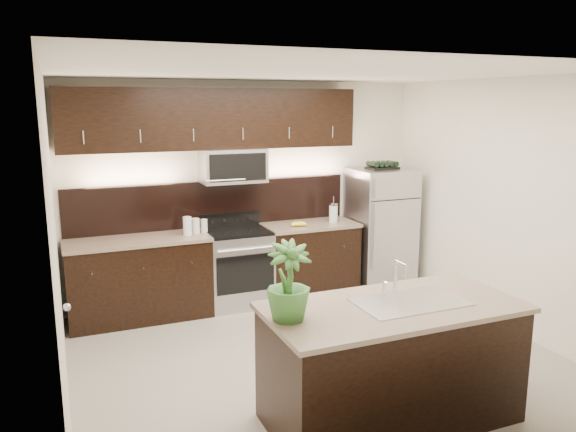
# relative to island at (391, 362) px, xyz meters

# --- Properties ---
(ground) EXTENTS (4.50, 4.50, 0.00)m
(ground) POSITION_rel_island_xyz_m (-0.07, 1.20, -0.47)
(ground) COLOR gray
(ground) RESTS_ON ground
(room_walls) EXTENTS (4.52, 4.02, 2.71)m
(room_walls) POSITION_rel_island_xyz_m (-0.18, 1.16, 1.22)
(room_walls) COLOR silver
(room_walls) RESTS_ON ground
(counter_run) EXTENTS (3.51, 0.65, 0.94)m
(counter_run) POSITION_rel_island_xyz_m (-0.53, 2.89, -0.00)
(counter_run) COLOR black
(counter_run) RESTS_ON ground
(upper_fixtures) EXTENTS (3.49, 0.40, 1.66)m
(upper_fixtures) POSITION_rel_island_xyz_m (-0.50, 3.04, 1.67)
(upper_fixtures) COLOR black
(upper_fixtures) RESTS_ON counter_run
(island) EXTENTS (1.96, 0.96, 0.94)m
(island) POSITION_rel_island_xyz_m (0.00, 0.00, 0.00)
(island) COLOR black
(island) RESTS_ON ground
(sink_faucet) EXTENTS (0.84, 0.50, 0.28)m
(sink_faucet) POSITION_rel_island_xyz_m (0.15, 0.01, 0.48)
(sink_faucet) COLOR silver
(sink_faucet) RESTS_ON island
(refrigerator) EXTENTS (0.77, 0.69, 1.59)m
(refrigerator) POSITION_rel_island_xyz_m (1.64, 2.83, 0.32)
(refrigerator) COLOR #B2B2B7
(refrigerator) RESTS_ON ground
(wine_rack) EXTENTS (0.39, 0.24, 0.10)m
(wine_rack) POSITION_rel_island_xyz_m (1.64, 2.83, 1.16)
(wine_rack) COLOR black
(wine_rack) RESTS_ON refrigerator
(plant) EXTENTS (0.33, 0.33, 0.56)m
(plant) POSITION_rel_island_xyz_m (-0.84, 0.03, 0.75)
(plant) COLOR #316528
(plant) RESTS_ON island
(canisters) EXTENTS (0.31, 0.18, 0.21)m
(canisters) POSITION_rel_island_xyz_m (-0.85, 2.87, 0.56)
(canisters) COLOR silver
(canisters) RESTS_ON counter_run
(french_press) EXTENTS (0.11, 0.11, 0.33)m
(french_press) POSITION_rel_island_xyz_m (0.94, 2.84, 0.59)
(french_press) COLOR silver
(french_press) RESTS_ON counter_run
(bananas) EXTENTS (0.22, 0.19, 0.06)m
(bananas) POSITION_rel_island_xyz_m (0.39, 2.81, 0.50)
(bananas) COLOR yellow
(bananas) RESTS_ON counter_run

